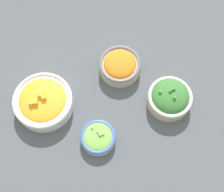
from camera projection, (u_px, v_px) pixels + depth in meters
The scene contains 5 objects.
ground_plane at pixel (112, 99), 1.05m from camera, with size 3.00×3.00×0.00m, color #4C5156.
bowl_broccoli at pixel (170, 98), 1.01m from camera, with size 0.14×0.14×0.08m.
bowl_carrots at pixel (120, 66), 1.06m from camera, with size 0.14×0.14×0.06m.
bowl_squash at pixel (43, 101), 1.01m from camera, with size 0.19×0.19×0.07m.
bowl_lettuce at pixel (98, 137), 0.97m from camera, with size 0.11×0.11×0.05m.
Camera 1 is at (-0.24, -0.29, 0.98)m, focal length 50.00 mm.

